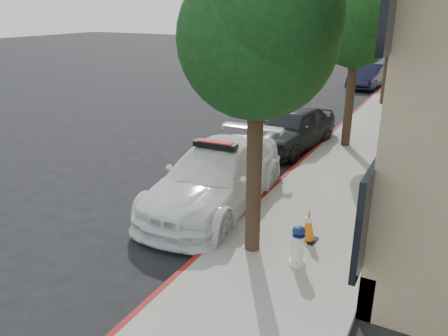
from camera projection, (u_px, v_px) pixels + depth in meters
name	position (u px, v px, depth m)	size (l,w,h in m)	color
ground	(185.00, 193.00, 11.87)	(120.00, 120.00, 0.00)	black
sidewalk	(384.00, 124.00, 18.56)	(3.20, 50.00, 0.15)	gray
curb_strip	(347.00, 120.00, 19.24)	(0.12, 50.00, 0.15)	maroon
tree_near	(259.00, 38.00, 7.44)	(2.92, 2.82, 5.62)	black
tree_mid	(358.00, 27.00, 14.11)	(2.77, 2.64, 5.43)	black
tree_far	(394.00, 15.00, 20.66)	(3.10, 3.00, 5.81)	black
police_car	(216.00, 177.00, 10.90)	(2.49, 5.48, 1.70)	white
parked_car_mid	(293.00, 128.00, 15.42)	(1.78, 4.42, 1.51)	black
parked_car_far	(369.00, 76.00, 27.06)	(1.54, 4.41, 1.45)	black
fire_hydrant	(298.00, 246.00, 8.21)	(0.34, 0.31, 0.80)	silver
traffic_cone	(308.00, 225.00, 9.09)	(0.40, 0.40, 0.70)	black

